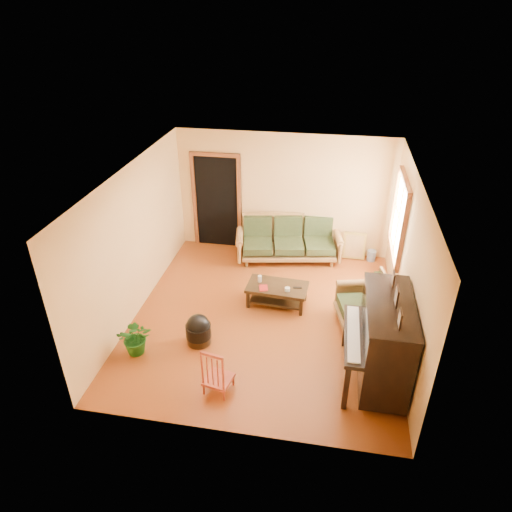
% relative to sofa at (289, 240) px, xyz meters
% --- Properties ---
extents(floor, '(5.00, 5.00, 0.00)m').
position_rel_sofa_xyz_m(floor, '(-0.18, -2.09, -0.46)').
color(floor, '#692B0D').
rests_on(floor, ground).
extents(doorway, '(1.08, 0.16, 2.05)m').
position_rel_sofa_xyz_m(doorway, '(-1.63, 0.39, 0.56)').
color(doorway, black).
rests_on(doorway, floor).
extents(window, '(0.12, 1.36, 1.46)m').
position_rel_sofa_xyz_m(window, '(2.03, -0.79, 1.04)').
color(window, white).
rests_on(window, right_wall).
extents(sofa, '(2.28, 1.27, 0.92)m').
position_rel_sofa_xyz_m(sofa, '(0.00, 0.00, 0.00)').
color(sofa, olive).
rests_on(sofa, floor).
extents(coffee_table, '(1.12, 0.66, 0.39)m').
position_rel_sofa_xyz_m(coffee_table, '(-0.01, -1.67, -0.26)').
color(coffee_table, black).
rests_on(coffee_table, floor).
extents(armchair, '(1.08, 1.11, 0.93)m').
position_rel_sofa_xyz_m(armchair, '(1.47, -2.02, 0.00)').
color(armchair, olive).
rests_on(armchair, floor).
extents(piano, '(0.90, 1.53, 1.35)m').
position_rel_sofa_xyz_m(piano, '(1.72, -3.27, 0.21)').
color(piano, black).
rests_on(piano, floor).
extents(footstool, '(0.43, 0.43, 0.39)m').
position_rel_sofa_xyz_m(footstool, '(-1.12, -2.95, -0.26)').
color(footstool, black).
rests_on(footstool, floor).
extents(red_chair, '(0.45, 0.47, 0.79)m').
position_rel_sofa_xyz_m(red_chair, '(-0.55, -3.90, -0.06)').
color(red_chair, maroon).
rests_on(red_chair, floor).
extents(leaning_frame, '(0.47, 0.11, 0.62)m').
position_rel_sofa_xyz_m(leaning_frame, '(1.38, 0.26, -0.15)').
color(leaning_frame, '#B5973C').
rests_on(leaning_frame, floor).
extents(ceramic_crock, '(0.19, 0.19, 0.23)m').
position_rel_sofa_xyz_m(ceramic_crock, '(1.76, 0.24, -0.35)').
color(ceramic_crock, '#2E4C8B').
rests_on(ceramic_crock, floor).
extents(potted_plant, '(0.64, 0.59, 0.59)m').
position_rel_sofa_xyz_m(potted_plant, '(-2.01, -3.35, -0.16)').
color(potted_plant, '#195518').
rests_on(potted_plant, floor).
extents(book, '(0.19, 0.23, 0.02)m').
position_rel_sofa_xyz_m(book, '(-0.32, -1.82, -0.06)').
color(book, maroon).
rests_on(book, coffee_table).
extents(candle, '(0.08, 0.08, 0.12)m').
position_rel_sofa_xyz_m(candle, '(-0.35, -1.59, -0.01)').
color(candle, white).
rests_on(candle, coffee_table).
extents(glass_jar, '(0.12, 0.12, 0.06)m').
position_rel_sofa_xyz_m(glass_jar, '(0.18, -1.80, -0.04)').
color(glass_jar, silver).
rests_on(glass_jar, coffee_table).
extents(remote, '(0.16, 0.06, 0.02)m').
position_rel_sofa_xyz_m(remote, '(0.35, -1.68, -0.06)').
color(remote, black).
rests_on(remote, coffee_table).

